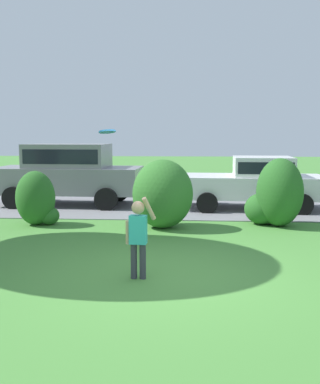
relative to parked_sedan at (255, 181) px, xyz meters
name	(u,v)px	position (x,y,z in m)	size (l,w,h in m)	color
ground_plane	(165,275)	(-2.29, -6.69, -0.85)	(80.00, 80.00, 0.00)	#478438
driveway_strip	(178,207)	(-2.29, 0.15, -0.84)	(28.00, 4.40, 0.02)	slate
shrub_near_tree	(37,200)	(-5.66, -2.81, -0.22)	(1.05, 0.88, 1.33)	#286023
shrub_centre_left	(163,194)	(-2.56, -2.96, -0.03)	(1.44, 1.33, 1.63)	#33702B
shrub_centre	(276,196)	(0.17, -2.51, -0.11)	(1.38, 1.23, 1.65)	#286023
parked_sedan	(255,181)	(0.00, 0.00, 0.00)	(4.47, 2.23, 1.56)	white
parked_suv	(68,171)	(-5.72, 0.36, 0.23)	(4.75, 2.21, 1.92)	gray
child_thrower	(138,233)	(-2.69, -6.87, -0.13)	(0.46, 0.25, 1.29)	#383842
frisbee	(107,131)	(-3.25, -6.28, 1.41)	(0.28, 0.28, 0.09)	#337FDB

